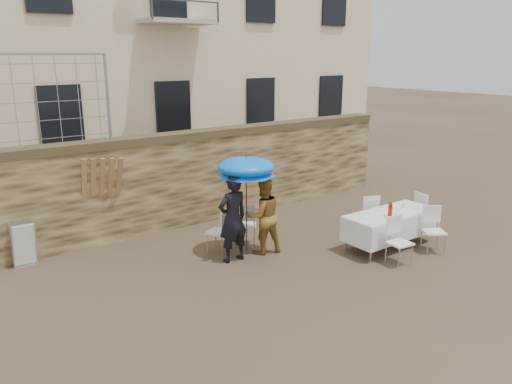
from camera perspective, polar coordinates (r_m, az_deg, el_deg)
ground at (r=8.44m, az=6.81°, el=-12.92°), size 80.00×80.00×0.00m
stone_wall at (r=11.93m, az=-9.53°, el=1.21°), size 13.00×0.50×2.20m
chain_link_fence at (r=10.63m, az=-24.79°, el=9.24°), size 3.20×0.06×1.80m
man_suit at (r=9.80m, az=-2.67°, el=-3.03°), size 0.66×0.44×1.78m
woman_dress at (r=10.24m, az=0.83°, el=-2.71°), size 0.89×0.77×1.60m
umbrella at (r=9.85m, az=-1.12°, el=2.53°), size 1.19×1.19×1.90m
couple_chair_left at (r=10.37m, az=-4.33°, el=-4.39°), size 0.65×0.65×0.96m
couple_chair_right at (r=10.73m, az=-1.16°, el=-3.65°), size 0.67×0.67×0.96m
banquet_table at (r=10.93m, az=15.08°, el=-2.46°), size 2.10×0.85×0.78m
soda_bottle at (r=10.64m, az=15.09°, el=-1.97°), size 0.09×0.09×0.26m
table_chair_front_left at (r=10.13m, az=16.12°, el=-5.49°), size 0.52×0.52×0.96m
table_chair_front_right at (r=10.98m, az=19.68°, el=-4.15°), size 0.66×0.66×0.96m
table_chair_back at (r=11.63m, az=12.57°, el=-2.50°), size 0.63×0.63×0.96m
table_chair_side at (r=12.14m, az=18.81°, el=-2.21°), size 0.55×0.55×0.96m
chair_stack_right at (r=10.84m, az=-25.21°, el=-5.12°), size 0.46×0.40×0.92m
wood_planks at (r=11.10m, az=-17.55°, el=-0.92°), size 0.70×0.20×2.00m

